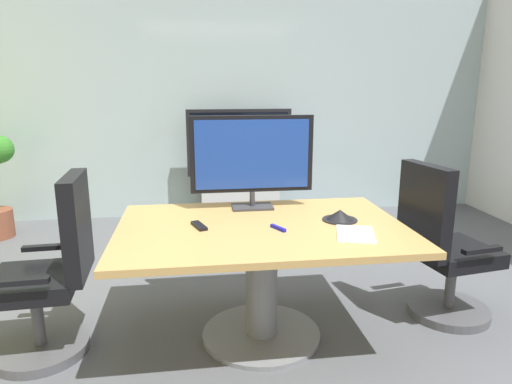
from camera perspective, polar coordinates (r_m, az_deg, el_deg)
ground_plane at (r=3.06m, az=2.93°, el=-17.98°), size 7.37×7.37×0.00m
wall_back_glass_partition at (r=5.57m, az=-2.78°, el=11.68°), size 6.37×0.10×2.83m
conference_table at (r=2.84m, az=0.70°, el=-8.09°), size 1.74×1.17×0.75m
office_chair_left at (r=2.98m, az=-24.38°, el=-10.22°), size 0.61×0.59×1.09m
office_chair_right at (r=3.36m, az=22.34°, el=-7.34°), size 0.63×0.61×1.09m
tv_monitor at (r=3.09m, az=-0.51°, el=4.47°), size 0.84×0.18×0.64m
wall_display_unit at (r=5.35m, az=-2.08°, el=1.06°), size 1.20×0.36×1.31m
conference_phone at (r=2.91m, az=10.50°, el=-2.94°), size 0.22×0.22×0.07m
remote_control at (r=2.76m, az=-7.17°, el=-4.23°), size 0.10×0.18×0.02m
whiteboard_marker at (r=2.69m, az=2.80°, el=-4.54°), size 0.08×0.12×0.02m
paper_notepad at (r=2.67m, az=12.40°, el=-5.17°), size 0.29×0.35×0.01m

